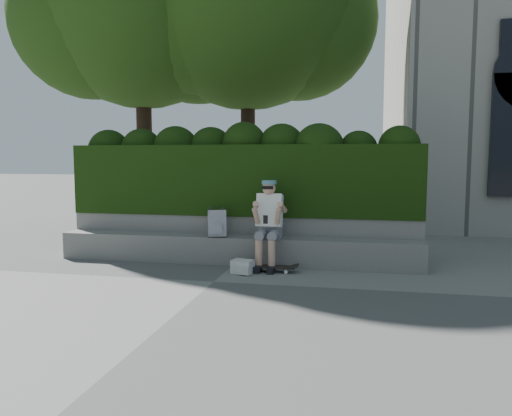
% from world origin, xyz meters
% --- Properties ---
extents(ground, '(80.00, 80.00, 0.00)m').
position_xyz_m(ground, '(0.00, 0.00, 0.00)').
color(ground, slate).
rests_on(ground, ground).
extents(bench_ledge, '(6.00, 0.45, 0.45)m').
position_xyz_m(bench_ledge, '(0.00, 1.25, 0.23)').
color(bench_ledge, gray).
rests_on(bench_ledge, ground).
extents(planter_wall, '(6.00, 0.50, 0.75)m').
position_xyz_m(planter_wall, '(0.00, 1.73, 0.38)').
color(planter_wall, gray).
rests_on(planter_wall, ground).
extents(hedge, '(6.00, 1.00, 1.20)m').
position_xyz_m(hedge, '(0.00, 1.95, 1.35)').
color(hedge, black).
rests_on(hedge, planter_wall).
extents(tree_right, '(5.02, 5.02, 7.95)m').
position_xyz_m(tree_right, '(-3.23, 4.98, 5.43)').
color(tree_right, black).
rests_on(tree_right, ground).
extents(person, '(0.40, 0.76, 1.38)m').
position_xyz_m(person, '(0.59, 1.07, 0.75)').
color(person, slate).
rests_on(person, ground).
extents(skateboard, '(0.85, 0.24, 0.09)m').
position_xyz_m(skateboard, '(0.63, 0.76, 0.07)').
color(skateboard, black).
rests_on(skateboard, ground).
extents(backpack_plaid, '(0.33, 0.24, 0.43)m').
position_xyz_m(backpack_plaid, '(-0.28, 1.15, 0.67)').
color(backpack_plaid, '#BCBCC1').
rests_on(backpack_plaid, bench_ledge).
extents(backpack_ground, '(0.35, 0.29, 0.20)m').
position_xyz_m(backpack_ground, '(0.28, 0.59, 0.10)').
color(backpack_ground, silver).
rests_on(backpack_ground, ground).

